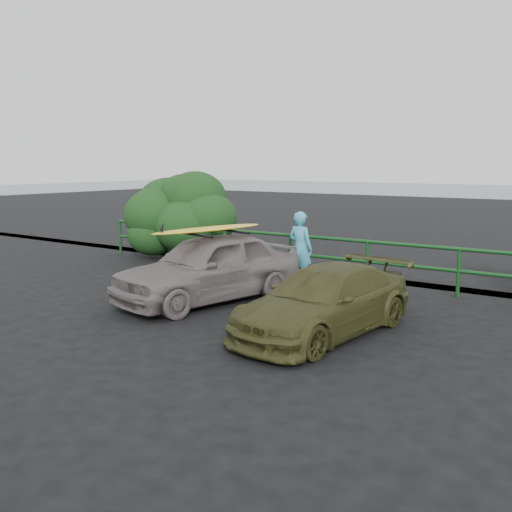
{
  "coord_description": "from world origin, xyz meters",
  "views": [
    {
      "loc": [
        6.08,
        -6.7,
        2.71
      ],
      "look_at": [
        0.17,
        1.85,
        1.02
      ],
      "focal_mm": 40.0,
      "sensor_mm": 36.0,
      "label": 1
    }
  ],
  "objects_px": {
    "guardrail": "(327,259)",
    "olive_vehicle": "(324,301)",
    "surfboard": "(209,229)",
    "sedan": "(209,267)",
    "man": "(300,249)"
  },
  "relations": [
    {
      "from": "guardrail",
      "to": "sedan",
      "type": "relative_size",
      "value": 3.51
    },
    {
      "from": "surfboard",
      "to": "olive_vehicle",
      "type": "bearing_deg",
      "value": -0.43
    },
    {
      "from": "guardrail",
      "to": "olive_vehicle",
      "type": "xyz_separation_m",
      "value": [
        1.93,
        -3.79,
        0.02
      ]
    },
    {
      "from": "sedan",
      "to": "olive_vehicle",
      "type": "xyz_separation_m",
      "value": [
        2.93,
        -0.69,
        -0.14
      ]
    },
    {
      "from": "guardrail",
      "to": "man",
      "type": "xyz_separation_m",
      "value": [
        -0.24,
        -0.83,
        0.32
      ]
    },
    {
      "from": "man",
      "to": "surfboard",
      "type": "bearing_deg",
      "value": 79.07
    },
    {
      "from": "olive_vehicle",
      "to": "man",
      "type": "bearing_deg",
      "value": 132.87
    },
    {
      "from": "sedan",
      "to": "olive_vehicle",
      "type": "height_order",
      "value": "sedan"
    },
    {
      "from": "sedan",
      "to": "olive_vehicle",
      "type": "relative_size",
      "value": 1.08
    },
    {
      "from": "man",
      "to": "surfboard",
      "type": "relative_size",
      "value": 0.64
    },
    {
      "from": "guardrail",
      "to": "surfboard",
      "type": "relative_size",
      "value": 5.34
    },
    {
      "from": "sedan",
      "to": "guardrail",
      "type": "bearing_deg",
      "value": 85.04
    },
    {
      "from": "sedan",
      "to": "man",
      "type": "height_order",
      "value": "man"
    },
    {
      "from": "olive_vehicle",
      "to": "guardrail",
      "type": "bearing_deg",
      "value": 123.66
    },
    {
      "from": "sedan",
      "to": "olive_vehicle",
      "type": "distance_m",
      "value": 3.01
    }
  ]
}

